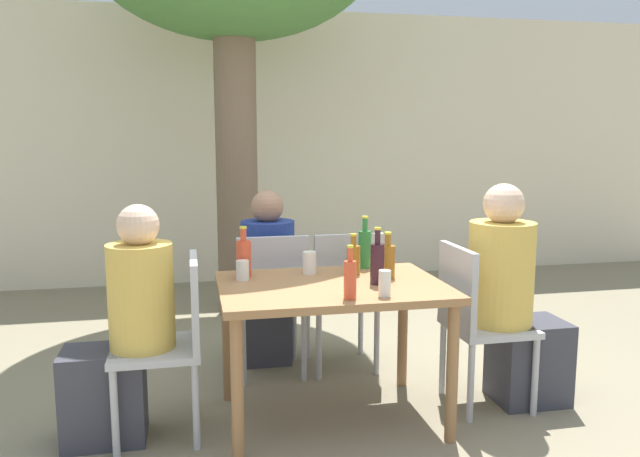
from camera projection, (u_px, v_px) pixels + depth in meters
ground_plane at (331, 418)px, 3.41m from camera, size 30.00×30.00×0.00m
cafe_building_wall at (258, 148)px, 6.53m from camera, size 10.00×0.08×2.80m
dining_table_front at (332, 301)px, 3.31m from camera, size 1.19×0.86×0.76m
patio_chair_0 at (173, 335)px, 3.16m from camera, size 0.44×0.44×0.93m
patio_chair_1 at (475, 315)px, 3.50m from camera, size 0.44×0.44×0.93m
patio_chair_2 at (271, 296)px, 3.92m from camera, size 0.44×0.44×0.93m
patio_chair_3 at (344, 292)px, 4.02m from camera, size 0.44×0.44×0.93m
person_seated_0 at (124, 337)px, 3.11m from camera, size 0.56×0.32×1.20m
person_seated_1 at (513, 305)px, 3.54m from camera, size 0.58×0.36×1.27m
person_seated_2 at (267, 287)px, 4.15m from camera, size 0.35×0.57×1.19m
wine_bottle_0 at (377, 262)px, 3.27m from camera, size 0.07×0.07×0.30m
amber_bottle_1 at (353, 259)px, 3.50m from camera, size 0.08×0.08×0.23m
soda_bottle_2 at (350, 278)px, 2.97m from camera, size 0.06×0.06×0.26m
green_bottle_3 at (365, 248)px, 3.67m from camera, size 0.08×0.08×0.31m
soda_bottle_4 at (244, 257)px, 3.44m from camera, size 0.08×0.08×0.28m
amber_bottle_5 at (388, 260)px, 3.41m from camera, size 0.08×0.08×0.25m
drinking_glass_0 at (243, 270)px, 3.36m from camera, size 0.07×0.07×0.11m
drinking_glass_1 at (385, 283)px, 3.02m from camera, size 0.06×0.06×0.13m
drinking_glass_2 at (309, 263)px, 3.52m from camera, size 0.08×0.08×0.13m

